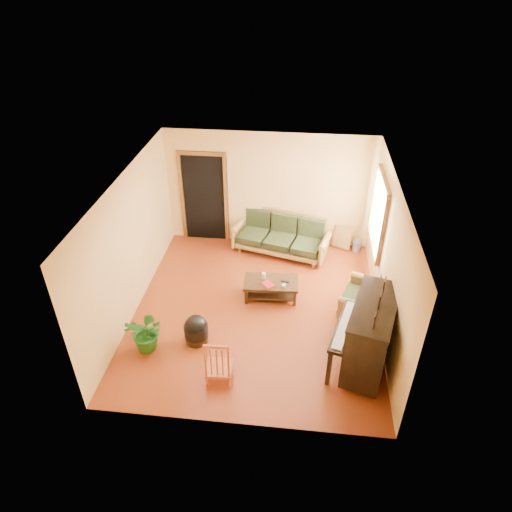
# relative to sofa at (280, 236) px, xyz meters

# --- Properties ---
(floor) EXTENTS (5.00, 5.00, 0.00)m
(floor) POSITION_rel_sofa_xyz_m (-0.32, -2.03, -0.44)
(floor) COLOR #62210C
(floor) RESTS_ON ground
(doorway) EXTENTS (1.08, 0.16, 2.05)m
(doorway) POSITION_rel_sofa_xyz_m (-1.77, 0.45, 0.58)
(doorway) COLOR black
(doorway) RESTS_ON floor
(window) EXTENTS (0.12, 1.36, 1.46)m
(window) POSITION_rel_sofa_xyz_m (1.89, -0.73, 1.06)
(window) COLOR white
(window) RESTS_ON right_wall
(sofa) EXTENTS (2.22, 1.36, 0.89)m
(sofa) POSITION_rel_sofa_xyz_m (0.00, 0.00, 0.00)
(sofa) COLOR olive
(sofa) RESTS_ON floor
(coffee_table) EXTENTS (1.06, 0.61, 0.38)m
(coffee_table) POSITION_rel_sofa_xyz_m (-0.07, -1.60, -0.25)
(coffee_table) COLOR black
(coffee_table) RESTS_ON floor
(armchair) EXTENTS (1.07, 1.10, 0.87)m
(armchair) POSITION_rel_sofa_xyz_m (1.63, -1.90, -0.01)
(armchair) COLOR olive
(armchair) RESTS_ON floor
(piano) EXTENTS (1.19, 1.60, 1.27)m
(piano) POSITION_rel_sofa_xyz_m (1.61, -3.19, 0.19)
(piano) COLOR black
(piano) RESTS_ON floor
(footstool) EXTENTS (0.46, 0.46, 0.40)m
(footstool) POSITION_rel_sofa_xyz_m (-1.24, -2.94, -0.24)
(footstool) COLOR black
(footstool) RESTS_ON floor
(red_chair) EXTENTS (0.43, 0.47, 0.87)m
(red_chair) POSITION_rel_sofa_xyz_m (-0.70, -3.72, -0.01)
(red_chair) COLOR #983F1B
(red_chair) RESTS_ON floor
(leaning_frame) EXTENTS (0.42, 0.26, 0.56)m
(leaning_frame) POSITION_rel_sofa_xyz_m (1.37, 0.35, -0.16)
(leaning_frame) COLOR #AD8039
(leaning_frame) RESTS_ON floor
(ceramic_crock) EXTENTS (0.25, 0.25, 0.24)m
(ceramic_crock) POSITION_rel_sofa_xyz_m (1.71, 0.27, -0.32)
(ceramic_crock) COLOR #2E438B
(ceramic_crock) RESTS_ON floor
(potted_plant) EXTENTS (0.78, 0.72, 0.73)m
(potted_plant) POSITION_rel_sofa_xyz_m (-2.01, -3.21, -0.08)
(potted_plant) COLOR #20611B
(potted_plant) RESTS_ON floor
(book) EXTENTS (0.28, 0.29, 0.02)m
(book) POSITION_rel_sofa_xyz_m (-0.18, -1.77, -0.06)
(book) COLOR maroon
(book) RESTS_ON coffee_table
(candle) EXTENTS (0.09, 0.09, 0.13)m
(candle) POSITION_rel_sofa_xyz_m (-0.22, -1.52, -0.00)
(candle) COLOR white
(candle) RESTS_ON coffee_table
(glass_jar) EXTENTS (0.09, 0.09, 0.06)m
(glass_jar) POSITION_rel_sofa_xyz_m (0.19, -1.75, -0.04)
(glass_jar) COLOR silver
(glass_jar) RESTS_ON coffee_table
(remote) EXTENTS (0.17, 0.08, 0.02)m
(remote) POSITION_rel_sofa_xyz_m (0.20, -1.58, -0.06)
(remote) COLOR black
(remote) RESTS_ON coffee_table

